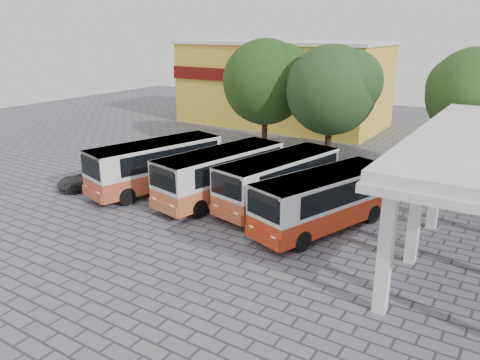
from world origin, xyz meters
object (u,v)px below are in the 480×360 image
Objects in this scene: bus_far_left at (156,163)px; parked_car at (90,180)px; bus_centre_right at (279,179)px; bus_far_right at (324,198)px; bus_centre_left at (220,172)px.

bus_far_left is 2.22× the size of parked_car.
bus_far_right is at bearing -12.03° from bus_centre_right.
bus_centre_right reaches higher than bus_far_right.
bus_far_left is 1.03× the size of bus_centre_left.
bus_far_right reaches higher than parked_car.
bus_centre_left is 8.56m from parked_car.
bus_far_left is 4.38m from parked_car.
bus_centre_left is 2.16× the size of parked_car.
bus_centre_right is at bearing 174.57° from bus_far_right.
bus_far_left is at bearing -156.50° from bus_centre_right.
bus_far_left is 1.04× the size of bus_far_right.
bus_far_right is (10.92, -0.02, -0.08)m from bus_far_left.
bus_far_right is 2.13× the size of parked_car.
bus_far_right is 14.84m from parked_car.
bus_far_right is (3.29, -1.50, -0.01)m from bus_centre_right.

